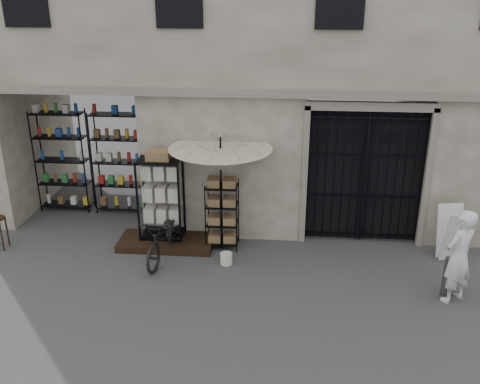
# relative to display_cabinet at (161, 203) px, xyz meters

# --- Properties ---
(ground) EXTENTS (80.00, 80.00, 0.00)m
(ground) POSITION_rel_display_cabinet_xyz_m (2.50, -1.70, -0.93)
(ground) COLOR black
(ground) RESTS_ON ground
(main_building) EXTENTS (14.00, 4.00, 9.00)m
(main_building) POSITION_rel_display_cabinet_xyz_m (2.50, 2.30, 3.57)
(main_building) COLOR #B5AB98
(main_building) RESTS_ON ground
(shop_recess) EXTENTS (3.00, 1.70, 3.00)m
(shop_recess) POSITION_rel_display_cabinet_xyz_m (-2.00, 1.10, 0.57)
(shop_recess) COLOR black
(shop_recess) RESTS_ON ground
(shop_shelving) EXTENTS (2.70, 0.50, 2.50)m
(shop_shelving) POSITION_rel_display_cabinet_xyz_m (-2.05, 1.60, 0.32)
(shop_shelving) COLOR black
(shop_shelving) RESTS_ON ground
(iron_gate) EXTENTS (2.50, 0.21, 3.00)m
(iron_gate) POSITION_rel_display_cabinet_xyz_m (4.25, 0.58, 0.57)
(iron_gate) COLOR black
(iron_gate) RESTS_ON ground
(step_platform) EXTENTS (2.00, 0.90, 0.15)m
(step_platform) POSITION_rel_display_cabinet_xyz_m (0.10, -0.15, -0.86)
(step_platform) COLOR black
(step_platform) RESTS_ON ground
(display_cabinet) EXTENTS (1.00, 0.78, 1.89)m
(display_cabinet) POSITION_rel_display_cabinet_xyz_m (0.00, 0.00, 0.00)
(display_cabinet) COLOR black
(display_cabinet) RESTS_ON step_platform
(wire_rack) EXTENTS (0.77, 0.67, 1.47)m
(wire_rack) POSITION_rel_display_cabinet_xyz_m (1.31, -0.11, -0.21)
(wire_rack) COLOR black
(wire_rack) RESTS_ON ground
(market_umbrella) EXTENTS (1.80, 1.84, 2.94)m
(market_umbrella) POSITION_rel_display_cabinet_xyz_m (1.30, -0.18, 1.18)
(market_umbrella) COLOR black
(market_umbrella) RESTS_ON ground
(white_bucket) EXTENTS (0.31, 0.31, 0.23)m
(white_bucket) POSITION_rel_display_cabinet_xyz_m (1.46, -0.83, -0.82)
(white_bucket) COLOR beige
(white_bucket) RESTS_ON ground
(bicycle) EXTENTS (0.77, 1.04, 1.81)m
(bicycle) POSITION_rel_display_cabinet_xyz_m (0.20, -0.70, -0.93)
(bicycle) COLOR black
(bicycle) RESTS_ON ground
(steel_bollard) EXTENTS (0.17, 0.17, 0.77)m
(steel_bollard) POSITION_rel_display_cabinet_xyz_m (5.52, -1.65, -0.55)
(steel_bollard) COLOR #56575A
(steel_bollard) RESTS_ON ground
(shopkeeper) EXTENTS (1.54, 1.79, 0.42)m
(shopkeeper) POSITION_rel_display_cabinet_xyz_m (5.62, -1.79, -0.93)
(shopkeeper) COLOR silver
(shopkeeper) RESTS_ON ground
(easel_sign) EXTENTS (0.61, 0.68, 1.10)m
(easel_sign) POSITION_rel_display_cabinet_xyz_m (5.99, -0.27, -0.36)
(easel_sign) COLOR silver
(easel_sign) RESTS_ON ground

